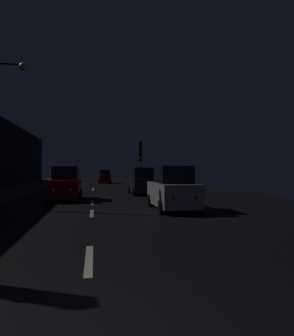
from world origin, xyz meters
The scene contains 9 objects.
ground centered at (0.00, 24.50, -0.01)m, with size 25.99×84.00×0.02m, color black.
sidewalk_left centered at (-6.79, 24.50, 0.07)m, with size 4.40×84.00×0.15m, color #33302D.
lane_centerline centered at (0.00, 15.75, 0.01)m, with size 0.16×26.04×0.01m.
traffic_light_far_right centered at (4.50, 25.86, 3.33)m, with size 0.36×0.48×4.62m.
streetlamp_overhead centered at (-4.23, 12.21, 4.72)m, with size 1.70×0.44×7.10m.
car_approaching_headlights centered at (-1.64, 15.97, 0.94)m, with size 1.89×4.10×2.06m.
car_distant_taillights centered at (1.53, 39.17, 0.85)m, with size 1.71×3.70×1.86m.
car_parked_right_far centered at (3.69, 19.43, 0.92)m, with size 1.85×4.01×2.02m.
car_parked_right_near centered at (3.69, 10.33, 0.93)m, with size 1.87×4.04×2.04m.
Camera 1 is at (0.11, -3.39, 1.85)m, focal length 32.57 mm.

